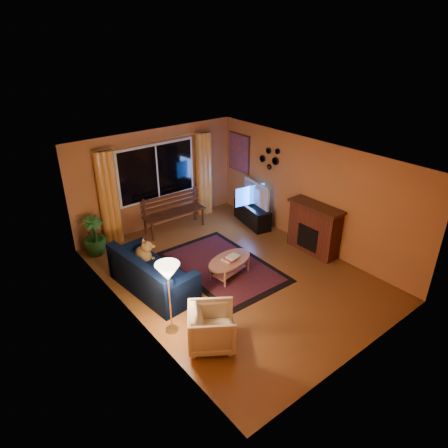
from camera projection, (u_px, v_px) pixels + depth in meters
floor at (233, 274)px, 8.40m from camera, size 4.50×6.00×0.02m
ceiling at (234, 158)px, 7.28m from camera, size 4.50×6.00×0.02m
wall_back at (157, 179)px, 9.95m from camera, size 4.50×0.02×2.50m
wall_left at (128, 257)px, 6.58m from camera, size 0.02×6.00×2.50m
wall_right at (310, 193)px, 9.10m from camera, size 0.02×6.00×2.50m
window at (157, 172)px, 9.81m from camera, size 2.00×0.02×1.30m
curtain_rod at (156, 140)px, 9.43m from camera, size 3.20×0.03×0.03m
curtain_left at (108, 198)px, 9.16m from camera, size 0.36×0.36×2.24m
curtain_right at (204, 174)px, 10.67m from camera, size 0.36×0.36×2.24m
bench at (175, 221)px, 10.10m from camera, size 1.62×0.54×0.48m
potted_plant at (94, 235)px, 8.95m from camera, size 0.68×0.68×0.92m
sofa at (153, 272)px, 7.74m from camera, size 1.02×2.02×0.79m
dog at (143, 252)px, 7.98m from camera, size 0.33×0.44×0.47m
armchair at (212, 326)px, 6.38m from camera, size 0.99×1.00×0.76m
floor_lamp at (170, 299)px, 6.54m from camera, size 0.24×0.24×1.31m
rug at (222, 266)px, 8.63m from camera, size 1.78×2.78×0.02m
coffee_table at (230, 268)px, 8.24m from camera, size 1.29×1.29×0.40m
tv_console at (252, 214)px, 10.41m from camera, size 0.68×1.31×0.52m
television at (253, 194)px, 10.16m from camera, size 0.30×1.07×0.61m
fireplace at (314, 229)px, 9.01m from camera, size 0.40×1.20×1.10m
mirror_cluster at (269, 157)px, 9.74m from camera, size 0.06×0.60×0.56m
painting at (239, 153)px, 10.61m from camera, size 0.04×0.76×0.96m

